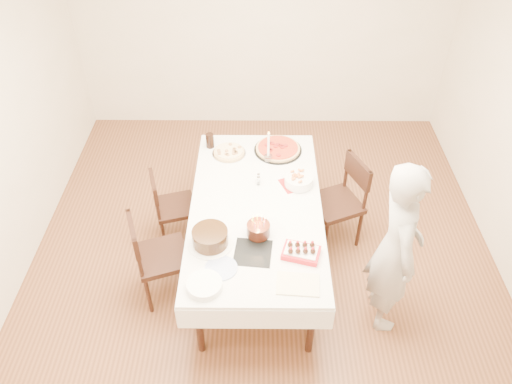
{
  "coord_description": "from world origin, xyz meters",
  "views": [
    {
      "loc": [
        -0.05,
        -3.19,
        3.7
      ],
      "look_at": [
        -0.07,
        -0.0,
        0.91
      ],
      "focal_mm": 35.0,
      "sensor_mm": 36.0,
      "label": 1
    }
  ],
  "objects_px": {
    "pizza_white": "(229,152)",
    "birthday_cake": "(258,227)",
    "taper_candle": "(268,146)",
    "layer_cake": "(210,238)",
    "chair_right_savory": "(336,204)",
    "chair_left_dessert": "(162,256)",
    "pizza_pepperoni": "(278,149)",
    "strawberry_box": "(301,252)",
    "person": "(396,248)",
    "cola_glass": "(210,141)",
    "pasta_bowl": "(299,180)",
    "dining_table": "(256,235)",
    "chair_left_savory": "(175,207)"
  },
  "relations": [
    {
      "from": "person",
      "to": "birthday_cake",
      "type": "height_order",
      "value": "person"
    },
    {
      "from": "chair_right_savory",
      "to": "layer_cake",
      "type": "relative_size",
      "value": 2.57
    },
    {
      "from": "dining_table",
      "to": "chair_right_savory",
      "type": "bearing_deg",
      "value": 23.94
    },
    {
      "from": "dining_table",
      "to": "birthday_cake",
      "type": "height_order",
      "value": "birthday_cake"
    },
    {
      "from": "person",
      "to": "taper_candle",
      "type": "relative_size",
      "value": 4.65
    },
    {
      "from": "person",
      "to": "chair_right_savory",
      "type": "bearing_deg",
      "value": 19.33
    },
    {
      "from": "chair_left_savory",
      "to": "pizza_white",
      "type": "relative_size",
      "value": 2.42
    },
    {
      "from": "chair_right_savory",
      "to": "pasta_bowl",
      "type": "relative_size",
      "value": 3.61
    },
    {
      "from": "chair_left_dessert",
      "to": "taper_candle",
      "type": "height_order",
      "value": "taper_candle"
    },
    {
      "from": "pizza_pepperoni",
      "to": "chair_left_dessert",
      "type": "bearing_deg",
      "value": -131.68
    },
    {
      "from": "layer_cake",
      "to": "cola_glass",
      "type": "bearing_deg",
      "value": 94.49
    },
    {
      "from": "dining_table",
      "to": "pizza_white",
      "type": "height_order",
      "value": "pizza_white"
    },
    {
      "from": "pizza_white",
      "to": "cola_glass",
      "type": "bearing_deg",
      "value": 148.41
    },
    {
      "from": "person",
      "to": "pizza_white",
      "type": "distance_m",
      "value": 1.88
    },
    {
      "from": "pizza_pepperoni",
      "to": "cola_glass",
      "type": "height_order",
      "value": "cola_glass"
    },
    {
      "from": "pizza_white",
      "to": "birthday_cake",
      "type": "distance_m",
      "value": 1.14
    },
    {
      "from": "chair_right_savory",
      "to": "taper_candle",
      "type": "relative_size",
      "value": 2.67
    },
    {
      "from": "cola_glass",
      "to": "strawberry_box",
      "type": "relative_size",
      "value": 0.52
    },
    {
      "from": "layer_cake",
      "to": "strawberry_box",
      "type": "distance_m",
      "value": 0.73
    },
    {
      "from": "layer_cake",
      "to": "birthday_cake",
      "type": "xyz_separation_m",
      "value": [
        0.38,
        0.1,
        0.03
      ]
    },
    {
      "from": "pizza_white",
      "to": "birthday_cake",
      "type": "height_order",
      "value": "birthday_cake"
    },
    {
      "from": "pizza_pepperoni",
      "to": "pasta_bowl",
      "type": "bearing_deg",
      "value": -71.52
    },
    {
      "from": "strawberry_box",
      "to": "taper_candle",
      "type": "bearing_deg",
      "value": 101.45
    },
    {
      "from": "taper_candle",
      "to": "strawberry_box",
      "type": "xyz_separation_m",
      "value": [
        0.24,
        -1.2,
        -0.14
      ]
    },
    {
      "from": "chair_right_savory",
      "to": "birthday_cake",
      "type": "xyz_separation_m",
      "value": [
        -0.74,
        -0.69,
        0.38
      ]
    },
    {
      "from": "chair_left_savory",
      "to": "person",
      "type": "xyz_separation_m",
      "value": [
        1.88,
        -0.91,
        0.41
      ]
    },
    {
      "from": "pizza_pepperoni",
      "to": "strawberry_box",
      "type": "xyz_separation_m",
      "value": [
        0.15,
        -1.38,
        0.01
      ]
    },
    {
      "from": "pizza_white",
      "to": "birthday_cake",
      "type": "bearing_deg",
      "value": -75.16
    },
    {
      "from": "chair_left_dessert",
      "to": "pizza_white",
      "type": "distance_m",
      "value": 1.25
    },
    {
      "from": "person",
      "to": "layer_cake",
      "type": "height_order",
      "value": "person"
    },
    {
      "from": "layer_cake",
      "to": "pasta_bowl",
      "type": "bearing_deg",
      "value": 44.81
    },
    {
      "from": "taper_candle",
      "to": "person",
      "type": "bearing_deg",
      "value": -50.48
    },
    {
      "from": "pizza_pepperoni",
      "to": "chair_right_savory",
      "type": "bearing_deg",
      "value": -40.55
    },
    {
      "from": "person",
      "to": "birthday_cake",
      "type": "distance_m",
      "value": 1.09
    },
    {
      "from": "chair_right_savory",
      "to": "pizza_pepperoni",
      "type": "height_order",
      "value": "chair_right_savory"
    },
    {
      "from": "chair_right_savory",
      "to": "strawberry_box",
      "type": "relative_size",
      "value": 3.26
    },
    {
      "from": "cola_glass",
      "to": "strawberry_box",
      "type": "distance_m",
      "value": 1.65
    },
    {
      "from": "taper_candle",
      "to": "layer_cake",
      "type": "xyz_separation_m",
      "value": [
        -0.47,
        -1.09,
        -0.1
      ]
    },
    {
      "from": "chair_left_savory",
      "to": "pasta_bowl",
      "type": "relative_size",
      "value": 3.09
    },
    {
      "from": "pizza_white",
      "to": "pizza_pepperoni",
      "type": "xyz_separation_m",
      "value": [
        0.48,
        0.06,
        0.0
      ]
    },
    {
      "from": "chair_right_savory",
      "to": "pizza_white",
      "type": "bearing_deg",
      "value": 135.07
    },
    {
      "from": "birthday_cake",
      "to": "strawberry_box",
      "type": "relative_size",
      "value": 0.66
    },
    {
      "from": "chair_left_savory",
      "to": "person",
      "type": "distance_m",
      "value": 2.13
    },
    {
      "from": "person",
      "to": "pizza_pepperoni",
      "type": "bearing_deg",
      "value": 31.82
    },
    {
      "from": "chair_left_savory",
      "to": "birthday_cake",
      "type": "height_order",
      "value": "birthday_cake"
    },
    {
      "from": "pasta_bowl",
      "to": "cola_glass",
      "type": "distance_m",
      "value": 1.03
    },
    {
      "from": "chair_right_savory",
      "to": "chair_left_dessert",
      "type": "xyz_separation_m",
      "value": [
        -1.57,
        -0.67,
        -0.01
      ]
    },
    {
      "from": "pizza_white",
      "to": "taper_candle",
      "type": "height_order",
      "value": "taper_candle"
    },
    {
      "from": "chair_left_dessert",
      "to": "cola_glass",
      "type": "relative_size",
      "value": 6.15
    },
    {
      "from": "pasta_bowl",
      "to": "cola_glass",
      "type": "xyz_separation_m",
      "value": [
        -0.85,
        0.58,
        0.02
      ]
    }
  ]
}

